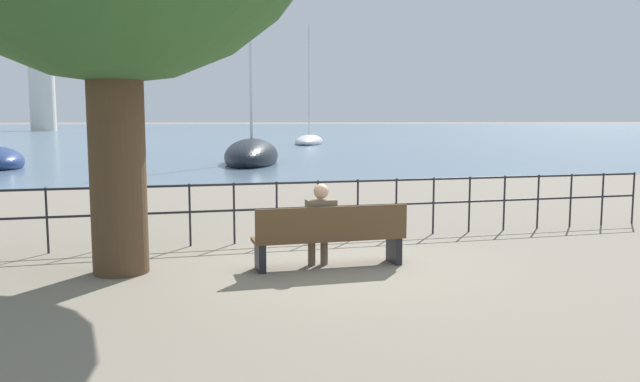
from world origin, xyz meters
name	(u,v)px	position (x,y,z in m)	size (l,w,h in m)	color
ground_plane	(329,267)	(0.00, 0.00, 0.00)	(1000.00, 1000.00, 0.00)	gray
harbor_water	(162,128)	(0.00, 161.56, 0.00)	(600.00, 300.00, 0.01)	slate
park_bench	(330,237)	(0.00, -0.07, 0.45)	(2.20, 0.45, 0.90)	brown
seated_person_left	(320,221)	(-0.12, 0.01, 0.67)	(0.42, 0.35, 1.21)	brown
promenade_railing	(298,201)	(0.00, 2.01, 0.70)	(14.03, 0.04, 1.05)	black
sailboat_1	(252,155)	(2.27, 21.88, 0.37)	(4.27, 8.49, 10.88)	black
sailboat_2	(309,141)	(10.88, 44.83, 0.27)	(5.06, 9.04, 10.59)	silver
harbor_lighthouse	(41,73)	(-22.28, 119.81, 10.77)	(4.62, 4.62, 23.16)	silver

